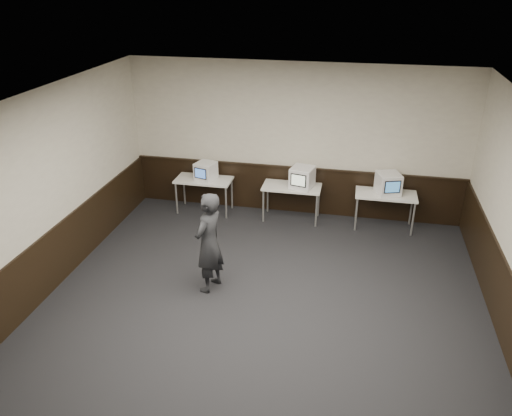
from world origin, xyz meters
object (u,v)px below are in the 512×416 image
at_px(desk_center, 292,189).
at_px(emac_center, 302,177).
at_px(desk_left, 204,182).
at_px(emac_right, 388,184).
at_px(emac_left, 206,171).
at_px(desk_right, 386,197).
at_px(person, 209,243).

xyz_separation_m(desk_center, emac_center, (0.21, -0.02, 0.29)).
height_order(desk_left, emac_right, emac_right).
distance_m(desk_center, emac_left, 1.86).
distance_m(desk_left, emac_right, 3.83).
xyz_separation_m(desk_center, desk_right, (1.90, 0.00, 0.00)).
height_order(desk_left, emac_left, emac_left).
bearing_deg(desk_left, desk_center, 0.00).
relative_size(emac_right, person, 0.33).
distance_m(emac_left, person, 2.92).
bearing_deg(desk_center, desk_left, 180.00).
xyz_separation_m(desk_center, emac_left, (-1.84, -0.02, 0.26)).
bearing_deg(emac_center, emac_left, -167.26).
xyz_separation_m(desk_left, desk_center, (1.90, 0.00, 0.00)).
distance_m(emac_right, person, 4.01).
relative_size(desk_right, person, 0.70).
bearing_deg(emac_right, person, -153.64).
height_order(desk_right, emac_right, emac_right).
bearing_deg(emac_left, desk_left, 174.76).
relative_size(desk_center, emac_center, 2.20).
distance_m(desk_right, emac_center, 1.72).
bearing_deg(emac_right, desk_left, 161.96).
distance_m(desk_center, person, 2.96).
xyz_separation_m(desk_right, person, (-2.84, -2.80, 0.17)).
height_order(desk_right, person, person).
xyz_separation_m(desk_center, person, (-0.94, -2.80, 0.17)).
distance_m(emac_left, emac_center, 2.05).
relative_size(desk_right, emac_left, 2.44).
bearing_deg(desk_left, emac_center, -0.66).
bearing_deg(desk_left, emac_left, -20.94).
height_order(desk_center, emac_center, emac_center).
height_order(desk_left, person, person).
distance_m(desk_left, emac_left, 0.27).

